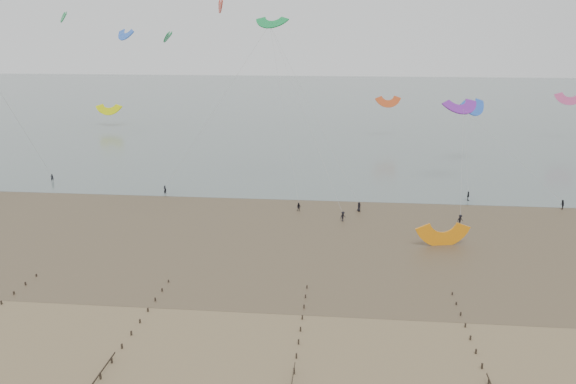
# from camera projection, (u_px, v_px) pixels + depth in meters

# --- Properties ---
(ground) EXTENTS (500.00, 500.00, 0.00)m
(ground) POSITION_uv_depth(u_px,v_px,m) (262.00, 336.00, 59.91)
(ground) COLOR brown
(ground) RESTS_ON ground
(sea_and_shore) EXTENTS (500.00, 665.00, 0.03)m
(sea_and_shore) POSITION_uv_depth(u_px,v_px,m) (267.00, 227.00, 93.17)
(sea_and_shore) COLOR #475654
(sea_and_shore) RESTS_ON ground
(kitesurfer_lead) EXTENTS (0.77, 0.66, 1.79)m
(kitesurfer_lead) POSITION_uv_depth(u_px,v_px,m) (165.00, 190.00, 111.43)
(kitesurfer_lead) COLOR black
(kitesurfer_lead) RESTS_ON ground
(kitesurfers) EXTENTS (130.31, 21.22, 1.81)m
(kitesurfers) POSITION_uv_depth(u_px,v_px,m) (439.00, 206.00, 101.59)
(kitesurfers) COLOR black
(kitesurfers) RESTS_ON ground
(grounded_kite) EXTENTS (7.92, 6.71, 3.85)m
(grounded_kite) POSITION_uv_depth(u_px,v_px,m) (442.00, 245.00, 85.19)
(grounded_kite) COLOR orange
(grounded_kite) RESTS_ON ground
(kites_airborne) EXTENTS (250.60, 120.91, 45.03)m
(kites_airborne) POSITION_uv_depth(u_px,v_px,m) (226.00, 69.00, 147.33)
(kites_airborne) COLOR #2A18DA
(kites_airborne) RESTS_ON ground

